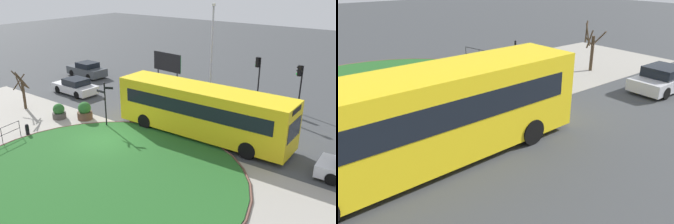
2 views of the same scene
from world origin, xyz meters
TOP-DOWN VIEW (x-y plane):
  - ground at (0.00, 0.00)m, footprint 120.00×120.00m
  - sidewalk_paving at (0.00, -1.69)m, footprint 32.00×8.61m
  - grass_island at (3.06, -3.38)m, footprint 14.81×14.81m
  - grass_kerb_ring at (3.06, -3.38)m, footprint 15.12×15.12m
  - signpost_directional at (-1.65, 1.63)m, footprint 1.27×0.82m
  - bollard_foreground at (-4.67, -2.38)m, footprint 0.24×0.24m
  - bus_yellow at (4.23, 4.25)m, footprint 11.53×2.81m
  - car_near_lane at (-9.21, 5.17)m, footprint 4.19×1.95m
  - car_oncoming at (-12.84, 9.55)m, footprint 4.29×2.00m
  - traffic_light_near at (7.49, 12.13)m, footprint 0.49×0.29m
  - traffic_light_far at (4.13, 12.44)m, footprint 0.49×0.29m
  - lamppost_tall at (-0.22, 12.62)m, footprint 0.32×0.32m
  - billboard_left at (-5.42, 13.22)m, footprint 3.40×0.42m
  - planter_near_signpost at (-5.41, 0.62)m, footprint 0.95×0.95m
  - planter_kerbside at (-3.85, 1.65)m, footprint 1.06×1.06m
  - street_tree_bare at (-9.16, 0.25)m, footprint 1.31×1.29m

SIDE VIEW (x-z plane):
  - ground at x=0.00m, z-range 0.00..0.00m
  - sidewalk_paving at x=0.00m, z-range 0.00..0.02m
  - grass_island at x=3.06m, z-range 0.00..0.10m
  - grass_kerb_ring at x=3.06m, z-range 0.00..0.11m
  - bollard_foreground at x=-4.67m, z-range 0.01..0.74m
  - planter_near_signpost at x=-5.41m, z-range -0.06..1.05m
  - planter_kerbside at x=-3.85m, z-range -0.06..1.22m
  - car_near_lane at x=-9.21m, z-range -0.05..1.30m
  - car_oncoming at x=-12.84m, z-range -0.05..1.42m
  - street_tree_bare at x=-9.16m, z-range -0.04..3.07m
  - bus_yellow at x=4.23m, z-range 0.12..3.32m
  - billboard_left at x=-5.42m, z-range 0.43..3.17m
  - signpost_directional at x=-1.65m, z-range 0.26..3.35m
  - traffic_light_near at x=7.49m, z-range 0.84..4.40m
  - traffic_light_far at x=4.13m, z-range 0.86..4.52m
  - lamppost_tall at x=-0.22m, z-range 0.29..7.77m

